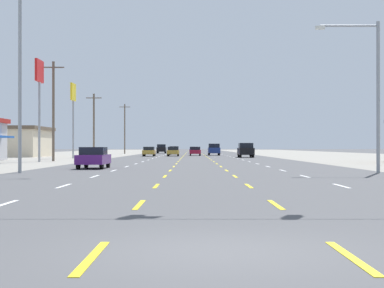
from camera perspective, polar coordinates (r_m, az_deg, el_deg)
The scene contains 20 objects.
ground_plane at distance 74.86m, azimuth 0.16°, elevation -1.38°, with size 572.00×572.00×0.00m, color #4C4C4F.
lane_markings at distance 113.35m, azimuth 0.05°, elevation -0.99°, with size 10.64×227.60×0.01m.
signal_span_wire at distance 18.21m, azimuth -0.16°, elevation 11.79°, with size 25.88×0.53×9.13m.
sedan_far_left_nearest at distance 42.48m, azimuth -9.20°, elevation -1.23°, with size 1.80×4.50×1.46m.
suv_far_right_near at distance 84.71m, azimuth 4.83°, elevation -0.55°, with size 1.98×4.90×1.98m.
sedan_far_left_mid at distance 94.80m, azimuth -4.12°, elevation -0.68°, with size 1.80×4.50×1.46m.
sedan_inner_left_midfar at distance 95.42m, azimuth -1.89°, elevation -0.68°, with size 1.80×4.50×1.46m.
sedan_center_turn_far at distance 100.92m, azimuth 0.15°, elevation -0.65°, with size 1.80×4.50×1.46m.
suv_inner_right_farther at distance 104.84m, azimuth 1.89°, elevation -0.49°, with size 1.98×4.90×1.98m.
hatchback_inner_left_farthest at distance 108.83m, azimuth -1.80°, elevation -0.61°, with size 1.72×3.90×1.54m.
sedan_center_turn_distant_a at distance 133.67m, azimuth 0.00°, elevation -0.55°, with size 1.80×4.50×1.46m.
suv_far_left_distant_b at distance 135.30m, azimuth -2.97°, elevation -0.43°, with size 1.98×4.90×1.98m.
storefront_left_row_2 at distance 95.26m, azimuth -16.48°, elevation 0.22°, with size 10.29×13.13×4.42m.
pole_sign_left_row_1 at distance 61.83m, azimuth -14.04°, elevation 5.57°, with size 0.24×2.65×9.88m.
pole_sign_left_row_2 at distance 79.89m, azimuth -11.04°, elevation 4.02°, with size 0.24×2.56×9.50m.
streetlight_left_row_0 at distance 36.44m, azimuth -14.91°, elevation 6.99°, with size 5.04×0.26×10.37m.
streetlight_right_row_0 at distance 36.57m, azimuth 16.06°, elevation 5.25°, with size 3.65×0.26×8.59m.
utility_pole_left_row_1 at distance 64.52m, azimuth -12.81°, elevation 3.13°, with size 2.20×0.26×10.16m.
utility_pole_left_row_2 at distance 88.92m, azimuth -9.18°, elevation 1.83°, with size 2.20×0.26×9.00m.
utility_pole_left_row_3 at distance 127.58m, azimuth -6.37°, elevation 1.48°, with size 2.20×0.26×10.22m.
Camera 1 is at (-0.40, -8.84, 1.50)m, focal length 57.86 mm.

